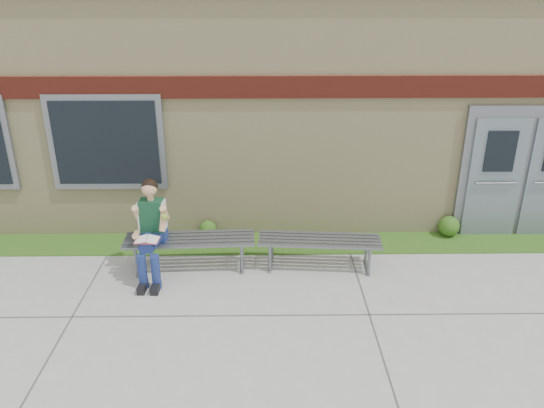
{
  "coord_description": "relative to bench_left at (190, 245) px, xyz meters",
  "views": [
    {
      "loc": [
        -0.39,
        -5.47,
        4.17
      ],
      "look_at": [
        -0.3,
        1.7,
        1.12
      ],
      "focal_mm": 35.0,
      "sensor_mm": 36.0,
      "label": 1
    }
  ],
  "objects": [
    {
      "name": "ground",
      "position": [
        1.56,
        -1.82,
        -0.4
      ],
      "size": [
        80.0,
        80.0,
        0.0
      ],
      "primitive_type": "plane",
      "color": "#9E9E99",
      "rests_on": "ground"
    },
    {
      "name": "grass_strip",
      "position": [
        1.56,
        0.78,
        -0.39
      ],
      "size": [
        16.0,
        0.8,
        0.02
      ],
      "primitive_type": "cube",
      "color": "#244F15",
      "rests_on": "ground"
    },
    {
      "name": "school_building",
      "position": [
        1.56,
        4.17,
        1.7
      ],
      "size": [
        16.2,
        6.22,
        4.2
      ],
      "color": "beige",
      "rests_on": "ground"
    },
    {
      "name": "bench_left",
      "position": [
        0.0,
        0.0,
        0.0
      ],
      "size": [
        2.01,
        0.64,
        0.52
      ],
      "rotation": [
        0.0,
        0.0,
        0.05
      ],
      "color": "slate",
      "rests_on": "ground"
    },
    {
      "name": "bench_right",
      "position": [
        2.0,
        0.0,
        -0.02
      ],
      "size": [
        1.92,
        0.67,
        0.49
      ],
      "rotation": [
        0.0,
        0.0,
        -0.08
      ],
      "color": "slate",
      "rests_on": "ground"
    },
    {
      "name": "girl",
      "position": [
        -0.52,
        -0.23,
        0.39
      ],
      "size": [
        0.54,
        0.9,
        1.51
      ],
      "rotation": [
        0.0,
        0.0,
        -0.04
      ],
      "color": "navy",
      "rests_on": "ground"
    },
    {
      "name": "shrub_mid",
      "position": [
        0.16,
        1.03,
        -0.23
      ],
      "size": [
        0.3,
        0.3,
        0.3
      ],
      "primitive_type": "sphere",
      "color": "#244F15",
      "rests_on": "grass_strip"
    },
    {
      "name": "shrub_east",
      "position": [
        4.37,
        1.03,
        -0.2
      ],
      "size": [
        0.36,
        0.36,
        0.36
      ],
      "primitive_type": "sphere",
      "color": "#244F15",
      "rests_on": "grass_strip"
    }
  ]
}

